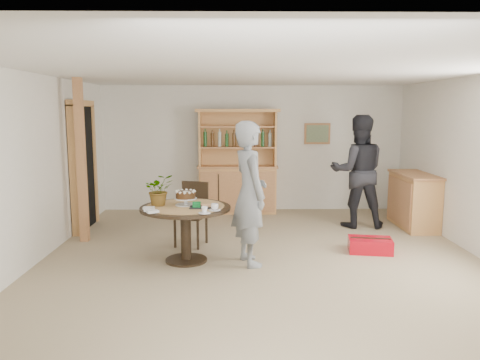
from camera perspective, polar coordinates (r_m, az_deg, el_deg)
The scene contains 17 objects.
ground at distance 6.25m, azimuth 2.82°, elevation -10.32°, with size 7.00×7.00×0.00m, color tan.
room_shell at distance 5.93m, azimuth 2.96°, elevation 5.83°, with size 6.04×7.04×2.52m.
doorway at distance 8.35m, azimuth -18.60°, elevation 1.81°, with size 0.13×1.10×2.18m.
pine_post at distance 7.51m, azimuth -18.78°, elevation 2.20°, with size 0.12×0.12×2.50m, color tan.
hutch at distance 9.24m, azimuth -0.29°, elevation 0.26°, with size 1.62×0.54×2.04m.
sideboard at distance 8.64m, azimuth 20.41°, elevation -2.32°, with size 0.54×1.26×0.94m.
dining_table at distance 6.28m, azimuth -6.65°, elevation -4.54°, with size 1.20×1.20×0.76m.
dining_chair at distance 7.10m, azimuth -5.79°, elevation -3.58°, with size 0.52×0.52×0.95m.
birthday_cake at distance 6.27m, azimuth -6.65°, elevation -1.96°, with size 0.30×0.30×0.20m.
flower_vase at distance 6.30m, azimuth -9.83°, elevation -1.17°, with size 0.38×0.33×0.42m, color #3F7233.
gift_tray at distance 6.10m, azimuth -4.79°, elevation -3.15°, with size 0.30×0.20×0.08m.
coffee_cup_a at distance 5.94m, azimuth -3.10°, elevation -3.34°, with size 0.15×0.15×0.09m.
coffee_cup_b at distance 5.78m, azimuth -4.36°, elevation -3.73°, with size 0.15×0.15×0.08m.
napkins at distance 6.00m, azimuth -10.88°, elevation -3.59°, with size 0.24×0.33×0.03m.
teen_boy at distance 6.09m, azimuth 1.19°, elevation -1.66°, with size 0.69×0.45×1.88m, color gray.
adult_person at distance 8.32m, azimuth 14.18°, elevation 1.03°, with size 0.94×0.73×1.94m, color black.
red_suitcase at distance 7.01m, azimuth 15.57°, elevation -7.66°, with size 0.66×0.49×0.21m.
Camera 1 is at (-0.39, -5.90, 2.02)m, focal length 35.00 mm.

